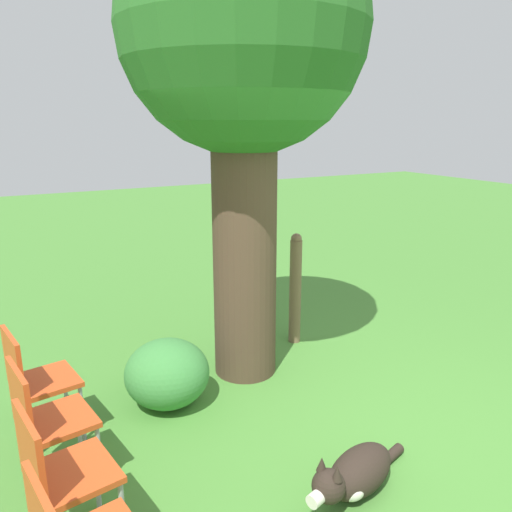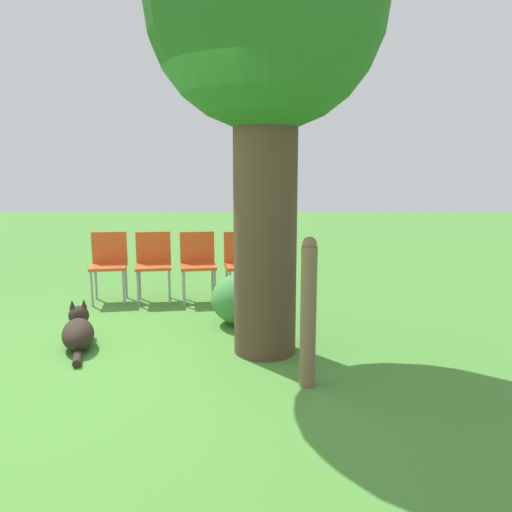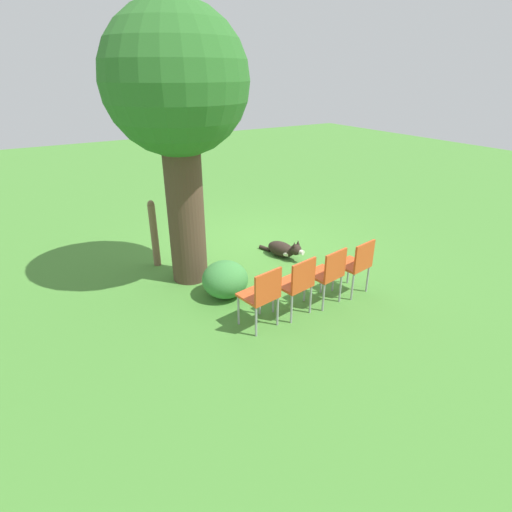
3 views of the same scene
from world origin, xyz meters
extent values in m
plane|color=#478433|center=(0.00, 0.00, 0.00)|extent=(30.00, 30.00, 0.00)
cylinder|color=#4C3828|center=(-0.36, 1.44, 1.22)|extent=(0.57, 0.57, 2.45)
sphere|color=#2D6B28|center=(-0.36, 1.44, 3.01)|extent=(2.03, 2.03, 2.03)
ellipsoid|color=#2D231C|center=(-0.45, -0.33, 0.14)|extent=(0.63, 0.44, 0.27)
ellipsoid|color=silver|center=(-0.60, -0.38, 0.12)|extent=(0.26, 0.29, 0.16)
sphere|color=#2D231C|center=(-0.77, -0.43, 0.22)|extent=(0.25, 0.25, 0.20)
cylinder|color=silver|center=(-0.89, -0.47, 0.21)|extent=(0.11, 0.11, 0.08)
cone|color=#2D231C|center=(-0.76, -0.48, 0.34)|extent=(0.06, 0.06, 0.09)
cone|color=#2D231C|center=(-0.79, -0.38, 0.34)|extent=(0.06, 0.06, 0.09)
cylinder|color=#2D231C|center=(-0.08, -0.22, 0.04)|extent=(0.26, 0.14, 0.07)
cylinder|color=brown|center=(0.39, 1.75, 0.55)|extent=(0.12, 0.12, 1.11)
sphere|color=brown|center=(0.39, 1.75, 1.13)|extent=(0.11, 0.11, 0.11)
cube|color=#D14C1E|center=(-2.10, 0.07, 0.46)|extent=(0.49, 0.50, 0.04)
cube|color=#D14C1E|center=(-2.29, 0.04, 0.68)|extent=(0.10, 0.44, 0.40)
cylinder|color=#99999E|center=(-1.95, 0.29, 0.22)|extent=(0.03, 0.03, 0.44)
cylinder|color=#99999E|center=(-2.31, 0.23, 0.22)|extent=(0.03, 0.03, 0.44)
cube|color=#D14C1E|center=(-2.11, 0.64, 0.46)|extent=(0.49, 0.50, 0.04)
cube|color=#D14C1E|center=(-2.30, 0.60, 0.68)|extent=(0.10, 0.44, 0.40)
cylinder|color=#99999E|center=(-1.96, 0.85, 0.22)|extent=(0.03, 0.03, 0.44)
cylinder|color=#99999E|center=(-1.90, 0.48, 0.22)|extent=(0.03, 0.03, 0.44)
cylinder|color=#99999E|center=(-2.32, 0.79, 0.22)|extent=(0.03, 0.03, 0.44)
cylinder|color=#99999E|center=(-2.25, 0.42, 0.22)|extent=(0.03, 0.03, 0.44)
cube|color=#D14C1E|center=(-2.12, 1.20, 0.46)|extent=(0.49, 0.50, 0.04)
cube|color=#D14C1E|center=(-2.31, 1.17, 0.68)|extent=(0.10, 0.44, 0.40)
cylinder|color=#99999E|center=(-1.97, 1.42, 0.22)|extent=(0.03, 0.03, 0.44)
cylinder|color=#99999E|center=(-1.91, 1.04, 0.22)|extent=(0.03, 0.03, 0.44)
cylinder|color=#99999E|center=(-2.32, 1.36, 0.22)|extent=(0.03, 0.03, 0.44)
cylinder|color=#99999E|center=(-2.26, 0.98, 0.22)|extent=(0.03, 0.03, 0.44)
ellipsoid|color=#3D843D|center=(-1.20, 1.22, 0.28)|extent=(0.70, 0.70, 0.56)
camera|label=1|loc=(-2.32, -2.39, 2.29)|focal=35.00mm
camera|label=2|loc=(4.07, 1.32, 1.69)|focal=35.00mm
camera|label=3|loc=(-5.96, 3.59, 3.13)|focal=28.00mm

